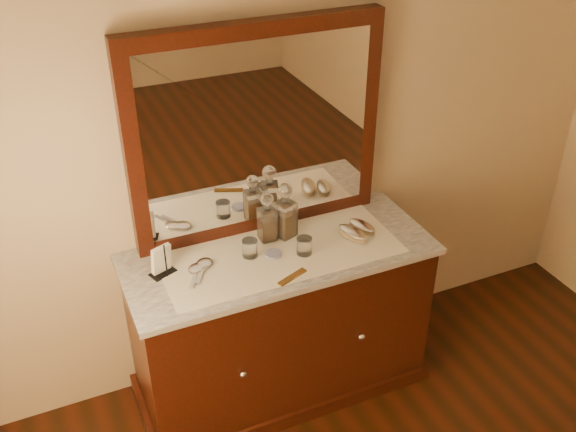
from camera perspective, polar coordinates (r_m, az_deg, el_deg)
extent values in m
plane|color=tan|center=(2.97, -3.12, 8.64)|extent=(4.50, 4.50, 0.00)
cube|color=black|center=(3.27, -0.72, -9.44)|extent=(1.40, 0.55, 0.82)
cube|color=black|center=(3.53, -0.68, -13.95)|extent=(1.46, 0.59, 0.08)
sphere|color=silver|center=(2.97, -3.96, -13.71)|extent=(0.04, 0.04, 0.04)
sphere|color=silver|center=(3.16, 6.45, -10.50)|extent=(0.04, 0.04, 0.04)
cube|color=silver|center=(3.01, -0.77, -3.36)|extent=(1.44, 0.59, 0.03)
cube|color=black|center=(2.95, -2.74, 7.40)|extent=(1.20, 0.08, 1.00)
cube|color=white|center=(2.92, -2.49, 7.15)|extent=(1.06, 0.01, 0.86)
cube|color=white|center=(2.98, -0.62, -3.30)|extent=(1.10, 0.45, 0.00)
cylinder|color=white|center=(2.96, -1.28, -3.35)|extent=(0.10, 0.10, 0.01)
cube|color=brown|center=(2.83, 0.38, -5.37)|extent=(0.15, 0.08, 0.01)
cube|color=black|center=(2.91, -10.93, -4.93)|extent=(0.13, 0.10, 0.01)
cylinder|color=black|center=(2.84, -10.70, -3.93)|extent=(0.01, 0.01, 0.17)
cylinder|color=black|center=(2.89, -11.48, -3.36)|extent=(0.01, 0.01, 0.17)
cube|color=white|center=(2.87, -11.08, -3.73)|extent=(0.10, 0.07, 0.14)
cube|color=#945615|center=(3.05, -1.82, -1.13)|extent=(0.06, 0.06, 0.11)
cube|color=white|center=(3.03, -1.83, -0.75)|extent=(0.08, 0.08, 0.16)
cylinder|color=white|center=(2.98, -1.86, 0.76)|extent=(0.03, 0.03, 0.03)
sphere|color=white|center=(2.96, -1.88, 1.50)|extent=(0.06, 0.06, 0.06)
cube|color=#945615|center=(3.07, -0.24, -0.70)|extent=(0.09, 0.09, 0.13)
cube|color=white|center=(3.05, -0.24, -0.28)|extent=(0.11, 0.11, 0.18)
cylinder|color=white|center=(3.00, -0.24, 1.41)|extent=(0.05, 0.05, 0.03)
sphere|color=white|center=(2.97, -0.24, 2.24)|extent=(0.09, 0.09, 0.07)
ellipsoid|color=#987E5D|center=(3.09, 5.68, -1.70)|extent=(0.12, 0.18, 0.03)
ellipsoid|color=silver|center=(3.08, 5.70, -1.38)|extent=(0.12, 0.18, 0.03)
ellipsoid|color=#987E5D|center=(3.15, 6.51, -1.09)|extent=(0.11, 0.17, 0.02)
ellipsoid|color=silver|center=(3.14, 6.53, -0.79)|extent=(0.11, 0.17, 0.02)
ellipsoid|color=silver|center=(2.90, -8.08, -4.62)|extent=(0.10, 0.11, 0.02)
cube|color=silver|center=(2.84, -8.32, -5.62)|extent=(0.07, 0.11, 0.01)
ellipsoid|color=silver|center=(2.92, -7.35, -4.16)|extent=(0.11, 0.12, 0.02)
cube|color=silver|center=(2.86, -7.73, -5.19)|extent=(0.08, 0.11, 0.01)
cylinder|color=white|center=(2.95, -3.37, -2.83)|extent=(0.07, 0.07, 0.08)
cylinder|color=white|center=(2.96, 1.45, -2.63)|extent=(0.07, 0.07, 0.08)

